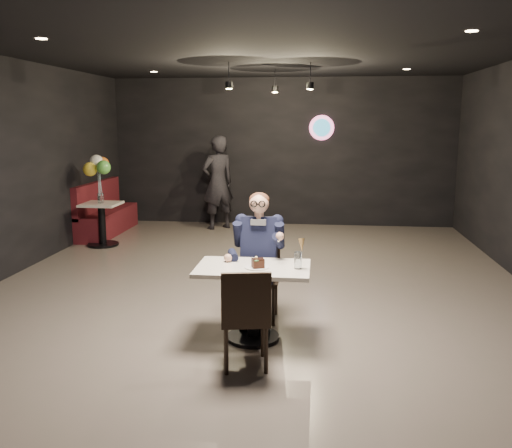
# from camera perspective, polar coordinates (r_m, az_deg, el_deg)

# --- Properties ---
(floor) EXTENTS (9.00, 9.00, 0.00)m
(floor) POSITION_cam_1_polar(r_m,az_deg,el_deg) (7.08, 0.17, -6.78)
(floor) COLOR #6C615A
(floor) RESTS_ON ground
(wall_sign) EXTENTS (0.50, 0.06, 0.50)m
(wall_sign) POSITION_cam_1_polar(r_m,az_deg,el_deg) (11.18, 6.93, 10.03)
(wall_sign) COLOR pink
(wall_sign) RESTS_ON floor
(pendant_lights) EXTENTS (1.40, 1.20, 0.36)m
(pendant_lights) POSITION_cam_1_polar(r_m,az_deg,el_deg) (8.77, 1.70, 15.66)
(pendant_lights) COLOR black
(pendant_lights) RESTS_ON floor
(main_table) EXTENTS (1.10, 0.70, 0.75)m
(main_table) POSITION_cam_1_polar(r_m,az_deg,el_deg) (5.39, -0.30, -8.33)
(main_table) COLOR silver
(main_table) RESTS_ON floor
(chair_far) EXTENTS (0.42, 0.46, 0.92)m
(chair_far) POSITION_cam_1_polar(r_m,az_deg,el_deg) (5.88, 0.34, -5.79)
(chair_far) COLOR black
(chair_far) RESTS_ON floor
(chair_near) EXTENTS (0.50, 0.53, 0.92)m
(chair_near) POSITION_cam_1_polar(r_m,az_deg,el_deg) (4.81, -1.16, -9.66)
(chair_near) COLOR black
(chair_near) RESTS_ON floor
(seated_man) EXTENTS (0.60, 0.80, 1.44)m
(seated_man) POSITION_cam_1_polar(r_m,az_deg,el_deg) (5.81, 0.34, -3.34)
(seated_man) COLOR black
(seated_man) RESTS_ON floor
(dessert_plate) EXTENTS (0.24, 0.24, 0.01)m
(dessert_plate) POSITION_cam_1_polar(r_m,az_deg,el_deg) (5.22, 0.07, -4.58)
(dessert_plate) COLOR white
(dessert_plate) RESTS_ON main_table
(cake_slice) EXTENTS (0.14, 0.12, 0.08)m
(cake_slice) POSITION_cam_1_polar(r_m,az_deg,el_deg) (5.18, 0.21, -4.18)
(cake_slice) COLOR black
(cake_slice) RESTS_ON dessert_plate
(mint_leaf) EXTENTS (0.06, 0.04, 0.01)m
(mint_leaf) POSITION_cam_1_polar(r_m,az_deg,el_deg) (5.13, -0.01, -3.87)
(mint_leaf) COLOR #2A823D
(mint_leaf) RESTS_ON cake_slice
(sundae_glass) EXTENTS (0.07, 0.07, 0.16)m
(sundae_glass) POSITION_cam_1_polar(r_m,az_deg,el_deg) (5.19, 4.45, -3.83)
(sundae_glass) COLOR silver
(sundae_glass) RESTS_ON main_table
(wafer_cone) EXTENTS (0.07, 0.07, 0.12)m
(wafer_cone) POSITION_cam_1_polar(r_m,az_deg,el_deg) (5.11, 4.85, -2.22)
(wafer_cone) COLOR #B08B48
(wafer_cone) RESTS_ON sundae_glass
(booth_bench) EXTENTS (0.50, 1.99, 1.00)m
(booth_bench) POSITION_cam_1_polar(r_m,az_deg,el_deg) (10.74, -15.39, 1.64)
(booth_bench) COLOR #490F1C
(booth_bench) RESTS_ON floor
(side_table) EXTENTS (0.61, 0.61, 0.77)m
(side_table) POSITION_cam_1_polar(r_m,az_deg,el_deg) (9.74, -15.89, 0.01)
(side_table) COLOR silver
(side_table) RESTS_ON floor
(balloon_vase) EXTENTS (0.11, 0.11, 0.16)m
(balloon_vase) POSITION_cam_1_polar(r_m,az_deg,el_deg) (9.67, -16.03, 2.62)
(balloon_vase) COLOR silver
(balloon_vase) RESTS_ON side_table
(balloon_bunch) EXTENTS (0.43, 0.43, 0.71)m
(balloon_bunch) POSITION_cam_1_polar(r_m,az_deg,el_deg) (9.62, -16.16, 5.12)
(balloon_bunch) COLOR yellow
(balloon_bunch) RESTS_ON balloon_vase
(passerby) EXTENTS (0.81, 0.77, 1.85)m
(passerby) POSITION_cam_1_polar(r_m,az_deg,el_deg) (10.82, -4.04, 4.37)
(passerby) COLOR black
(passerby) RESTS_ON floor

